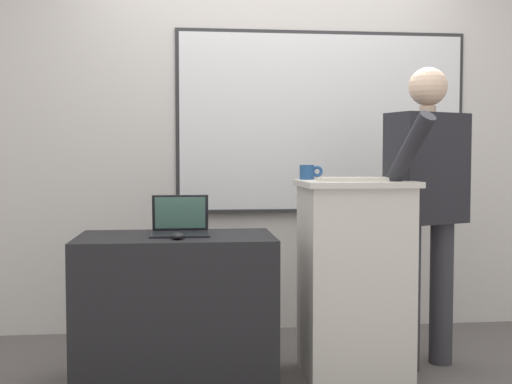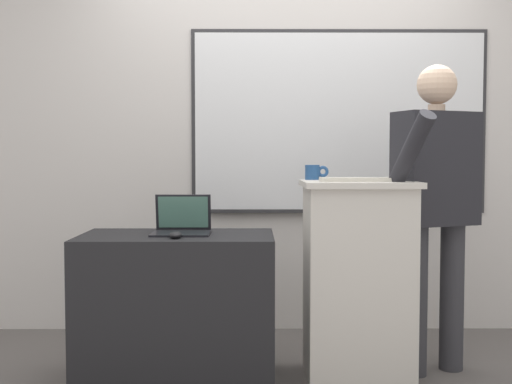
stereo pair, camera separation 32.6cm
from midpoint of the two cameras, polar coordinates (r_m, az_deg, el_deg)
The scene contains 8 objects.
back_wall at distance 4.38m, azimuth 5.01°, elevation 6.54°, with size 6.40×0.17×2.86m.
lectern_podium at distance 3.46m, azimuth 11.69°, elevation -7.67°, with size 0.58×0.52×1.04m.
side_desk at distance 3.38m, azimuth -4.23°, elevation -10.30°, with size 0.99×0.58×0.77m.
person_presenter at distance 3.60m, azimuth 18.21°, elevation -0.30°, with size 0.61×0.66×1.66m.
laptop at distance 3.36m, azimuth -3.83°, elevation -2.68°, with size 0.30×0.26×0.20m.
wireless_keyboard at distance 3.33m, azimuth 12.10°, elevation 1.09°, with size 0.42×0.14×0.02m.
computer_mouse_by_laptop at distance 3.15m, azimuth -4.23°, elevation -3.83°, with size 0.06×0.10×0.03m.
coffee_mug at distance 3.55m, azimuth 7.77°, elevation 1.75°, with size 0.13×0.08×0.08m.
Camera 2 is at (-0.23, -2.97, 1.16)m, focal length 45.00 mm.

